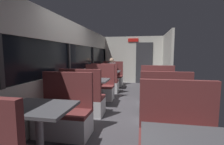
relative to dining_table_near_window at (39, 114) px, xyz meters
The scene contains 17 objects.
ground_plane 2.36m from the dining_table_near_window, 66.82° to the left, with size 3.30×9.20×0.02m, color #423F44.
carriage_window_panel_left 2.21m from the dining_table_near_window, 104.90° to the left, with size 0.09×8.48×2.30m.
carriage_end_bulkhead 6.38m from the dining_table_near_window, 81.37° to the left, with size 2.90×0.11×2.30m.
carriage_aisle_panel_right 5.63m from the dining_table_near_window, 65.26° to the left, with size 0.08×2.40×2.30m, color beige.
dining_table_near_window is the anchor object (origin of this frame).
bench_near_window_facing_entry 0.77m from the dining_table_near_window, 90.00° to the left, with size 0.95×0.50×1.10m.
dining_table_mid_window 2.35m from the dining_table_near_window, 90.00° to the left, with size 0.90×0.70×0.74m.
bench_mid_window_facing_end 1.68m from the dining_table_near_window, 90.00° to the left, with size 0.95×0.50×1.10m.
bench_mid_window_facing_entry 3.06m from the dining_table_near_window, 90.00° to the left, with size 0.95×0.50×1.10m.
dining_table_far_window 4.70m from the dining_table_near_window, 90.00° to the left, with size 0.90×0.70×0.74m.
bench_far_window_facing_end 4.01m from the dining_table_near_window, 90.00° to the left, with size 0.95×0.50×1.10m.
bench_far_window_facing_entry 5.40m from the dining_table_near_window, 90.00° to the left, with size 0.95×0.50×1.10m.
bench_front_aisle_facing_entry 1.82m from the dining_table_near_window, ahead, with size 0.95×0.50×1.10m.
dining_table_rear_aisle 2.80m from the dining_table_near_window, 50.19° to the left, with size 0.90×0.70×0.74m.
bench_rear_aisle_facing_end 2.32m from the dining_table_near_window, 38.98° to the left, with size 0.95×0.50×1.10m.
bench_rear_aisle_facing_entry 3.38m from the dining_table_near_window, 57.84° to the left, with size 0.95×0.50×1.10m.
seated_passenger 5.32m from the dining_table_near_window, 90.00° to the left, with size 0.47×0.55×1.26m.
Camera 1 is at (0.44, -3.95, 1.42)m, focal length 25.94 mm.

